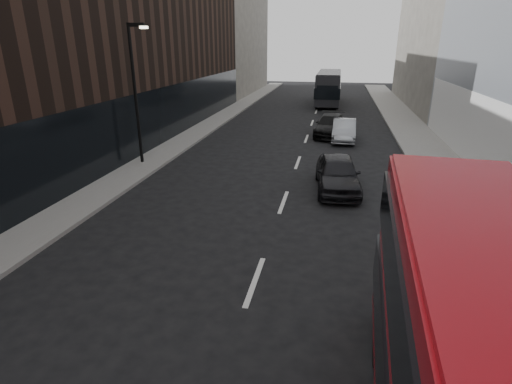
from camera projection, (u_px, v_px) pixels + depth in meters
The scene contains 10 objects.
sidewalk_right at pixel (424, 146), 25.32m from camera, with size 3.00×80.00×0.15m, color slate.
sidewalk_left at pixel (192, 136), 28.16m from camera, with size 2.00×80.00×0.15m, color slate.
building_victorian at pixel (443, 5), 38.71m from camera, with size 6.50×24.00×21.00m.
building_left_mid at pixel (166, 32), 30.98m from camera, with size 5.00×24.00×14.00m, color black.
building_left_far at pixel (235, 41), 51.36m from camera, with size 5.00×20.00×13.00m, color #605A54.
street_lamp at pixel (136, 86), 20.34m from camera, with size 1.06×0.22×7.00m.
grey_bus at pixel (329, 87), 42.80m from camera, with size 2.50×10.53×3.39m.
car_a at pixel (338, 173), 17.79m from camera, with size 1.84×4.57×1.56m, color black.
car_b at pixel (344, 130), 26.93m from camera, with size 1.49×4.29×1.41m, color #94979C.
car_c at pixel (331, 125), 28.42m from camera, with size 2.04×5.01×1.45m, color black.
Camera 1 is at (1.90, -1.34, 6.21)m, focal length 28.00 mm.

